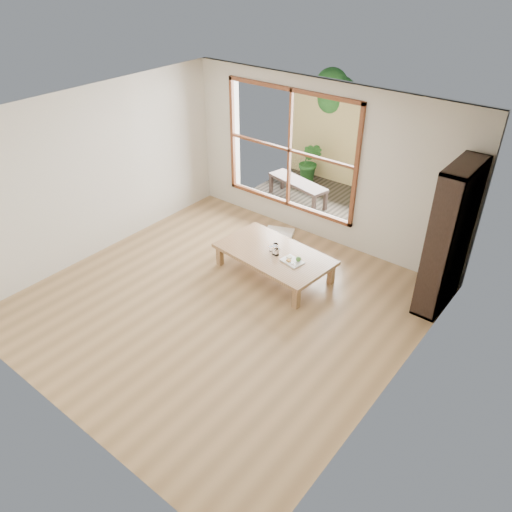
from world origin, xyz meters
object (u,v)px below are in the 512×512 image
(low_table, at_px, (274,255))
(bookshelf, at_px, (449,238))
(garden_bench, at_px, (298,184))
(food_tray, at_px, (293,261))

(low_table, height_order, bookshelf, bookshelf)
(bookshelf, distance_m, garden_bench, 3.64)
(low_table, bearing_deg, garden_bench, 121.82)
(low_table, bearing_deg, food_tray, -0.05)
(food_tray, bearing_deg, bookshelf, 36.96)
(bookshelf, height_order, food_tray, bookshelf)
(bookshelf, bearing_deg, garden_bench, 157.16)
(bookshelf, xyz_separation_m, garden_bench, (-3.30, 1.39, -0.66))
(bookshelf, bearing_deg, low_table, -158.80)
(bookshelf, xyz_separation_m, food_tray, (-1.82, -0.89, -0.63))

